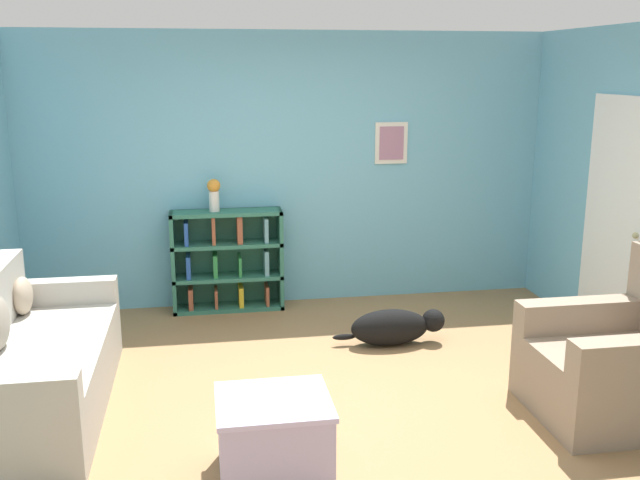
% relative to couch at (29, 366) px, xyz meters
% --- Properties ---
extents(ground_plane, '(14.00, 14.00, 0.00)m').
position_rel_couch_xyz_m(ground_plane, '(2.01, -0.15, -0.32)').
color(ground_plane, '#997047').
extents(wall_back, '(5.60, 0.13, 2.60)m').
position_rel_couch_xyz_m(wall_back, '(2.02, 2.10, 0.98)').
color(wall_back, '#6BADC6').
rests_on(wall_back, ground_plane).
extents(couch, '(0.86, 2.00, 0.89)m').
position_rel_couch_xyz_m(couch, '(0.00, 0.00, 0.00)').
color(couch, '#ADA89E').
rests_on(couch, ground_plane).
extents(bookshelf, '(1.04, 0.28, 0.96)m').
position_rel_couch_xyz_m(bookshelf, '(1.40, 1.91, 0.16)').
color(bookshelf, '#2D6B56').
rests_on(bookshelf, ground_plane).
extents(recliner_chair, '(1.04, 0.92, 1.07)m').
position_rel_couch_xyz_m(recliner_chair, '(3.90, -0.68, 0.04)').
color(recliner_chair, gray).
rests_on(recliner_chair, ground_plane).
extents(coffee_table, '(0.64, 0.56, 0.47)m').
position_rel_couch_xyz_m(coffee_table, '(1.53, -1.05, -0.07)').
color(coffee_table, '#ADA3CC').
rests_on(coffee_table, ground_plane).
extents(dog, '(0.95, 0.28, 0.31)m').
position_rel_couch_xyz_m(dog, '(2.73, 0.75, -0.17)').
color(dog, black).
rests_on(dog, ground_plane).
extents(vase, '(0.12, 0.12, 0.30)m').
position_rel_couch_xyz_m(vase, '(1.29, 1.89, 0.81)').
color(vase, silver).
rests_on(vase, bookshelf).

